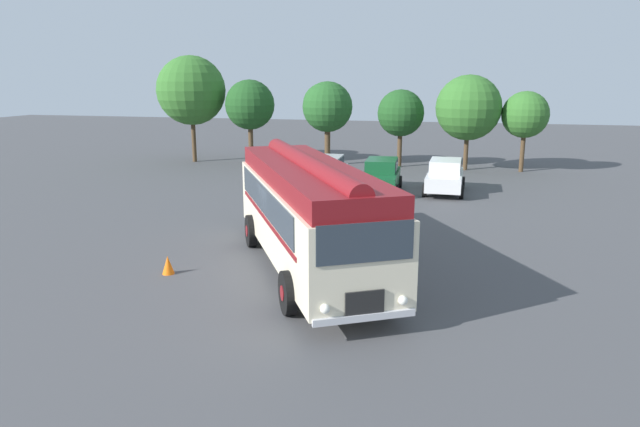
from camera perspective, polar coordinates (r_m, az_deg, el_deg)
The scene contains 12 objects.
ground_plane at distance 17.92m, azimuth -2.72°, elevation -5.07°, with size 120.00×120.00×0.00m, color #474749.
vintage_bus at distance 16.89m, azimuth -1.19°, elevation 0.47°, with size 7.04×10.01×3.49m.
car_near_left at distance 29.96m, azimuth 0.64°, elevation 4.17°, with size 2.09×4.27×1.66m.
car_mid_left at distance 29.14m, azimuth 6.15°, elevation 3.83°, with size 2.10×4.27×1.66m.
car_mid_right at distance 29.45m, azimuth 12.38°, elevation 3.69°, with size 2.03×4.23×1.66m.
tree_far_left at distance 40.13m, azimuth -12.87°, elevation 11.77°, with size 4.62×4.62×7.13m.
tree_left_of_centre at distance 38.70m, azimuth -7.15°, elevation 10.87°, with size 3.28×3.28×5.56m.
tree_centre at distance 37.66m, azimuth 0.60°, elevation 10.71°, with size 3.26×3.26×5.45m.
tree_right_of_centre at distance 37.28m, azimuth 8.21°, elevation 9.91°, with size 2.98×2.98×4.95m.
tree_far_right at distance 36.80m, azimuth 14.64°, elevation 10.25°, with size 4.00×4.00×5.86m.
tree_extra_right at distance 37.15m, azimuth 19.69°, elevation 9.25°, with size 2.81×2.81×4.90m.
traffic_cone at distance 17.54m, azimuth -14.96°, elevation -4.99°, with size 0.36×0.36×0.55m, color orange.
Camera 1 is at (4.84, -16.28, 5.70)m, focal length 32.00 mm.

